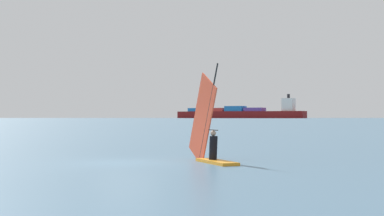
% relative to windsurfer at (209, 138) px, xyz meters
% --- Properties ---
extents(ground_plane, '(4000.00, 4000.00, 0.00)m').
position_rel_windsurfer_xyz_m(ground_plane, '(-2.96, -1.42, -0.96)').
color(ground_plane, '#476B84').
extents(windsurfer, '(3.12, 3.64, 4.21)m').
position_rel_windsurfer_xyz_m(windsurfer, '(0.00, 0.00, 0.00)').
color(windsurfer, orange).
rests_on(windsurfer, ground_plane).
extents(cargo_ship, '(198.45, 51.64, 34.34)m').
position_rel_windsurfer_xyz_m(cargo_ship, '(-188.68, 779.23, 6.87)').
color(cargo_ship, maroon).
rests_on(cargo_ship, ground_plane).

